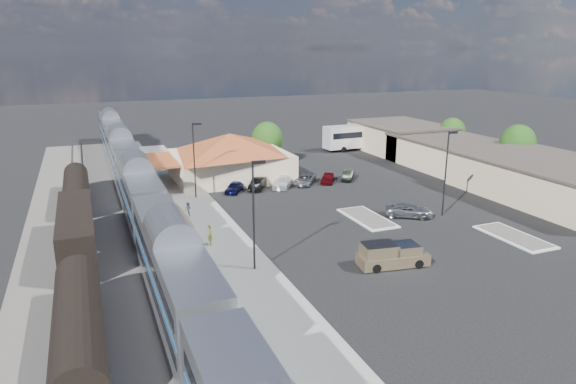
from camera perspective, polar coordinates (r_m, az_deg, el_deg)
name	(u,v)px	position (r m, az deg, el deg)	size (l,w,h in m)	color
ground	(342,230)	(50.73, 6.01, -4.18)	(280.00, 280.00, 0.00)	black
railbed	(112,231)	(52.91, -18.99, -4.07)	(16.00, 100.00, 0.12)	#4C4944
platform	(207,225)	(52.08, -8.94, -3.65)	(5.50, 92.00, 0.18)	gray
passenger_train	(138,193)	(54.82, -16.30, -0.08)	(3.00, 104.00, 5.55)	silver
freight_cars	(77,234)	(47.36, -22.42, -4.32)	(2.80, 46.00, 4.00)	black
station_depot	(230,156)	(69.89, -6.50, 3.99)	(18.35, 12.24, 6.20)	beige
buildings_east	(471,158)	(77.18, 19.68, 3.63)	(14.40, 51.40, 4.80)	#C6B28C
traffic_island_south	(367,218)	(54.21, 8.77, -2.85)	(3.30, 7.50, 0.21)	silver
traffic_island_north	(514,237)	(52.83, 23.82, -4.55)	(3.30, 7.50, 0.21)	silver
lamp_plat_s	(255,207)	(39.70, -3.73, -1.67)	(1.08, 0.25, 9.00)	black
lamp_plat_n	(195,154)	(60.38, -10.32, 4.13)	(1.08, 0.25, 9.00)	black
lamp_lot	(447,166)	(55.79, 17.24, 2.73)	(1.08, 0.25, 9.00)	black
tree_east_b	(518,144)	(79.34, 24.17, 4.91)	(4.94, 4.94, 6.96)	#382314
tree_east_c	(452,132)	(89.53, 17.75, 6.32)	(4.41, 4.41, 6.21)	#382314
tree_depot	(267,139)	(77.59, -2.32, 5.91)	(4.71, 4.71, 6.63)	#382314
pickup_truck	(393,255)	(42.87, 11.60, -6.88)	(5.97, 2.87, 1.98)	#99815E
suv	(409,210)	(55.54, 13.32, -2.00)	(2.31, 5.00, 1.39)	#9A9CA1
coach_bus	(360,135)	(91.30, 8.02, 6.26)	(13.46, 3.28, 4.29)	white
person_a	(211,235)	(46.36, -8.56, -4.71)	(0.70, 0.46, 1.92)	#ADB93A
person_b	(188,210)	(54.13, -11.04, -1.98)	(0.81, 0.63, 1.66)	silver
parked_car_a	(234,187)	(63.58, -5.98, 0.54)	(1.56, 3.87, 1.32)	#0B0E39
parked_car_b	(258,184)	(64.75, -3.33, 0.94)	(1.53, 4.40, 1.45)	black
parked_car_c	(283,182)	(65.54, -0.60, 1.11)	(1.92, 4.72, 1.37)	white
parked_car_d	(305,179)	(67.00, 1.86, 1.40)	(2.18, 4.72, 1.31)	gray
parked_car_e	(328,178)	(68.06, 4.43, 1.59)	(1.56, 3.87, 1.32)	maroon
parked_car_f	(348,175)	(69.76, 6.68, 1.86)	(1.35, 3.86, 1.27)	black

